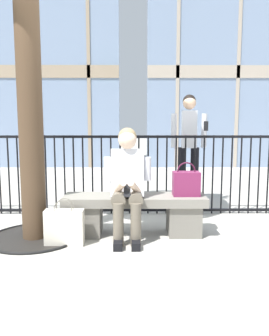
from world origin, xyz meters
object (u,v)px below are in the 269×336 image
seated_person_with_phone (127,180)px  bystander_at_railing (189,141)px  shopping_bag (64,227)px  stone_bench (135,211)px  handbag_on_bench (186,183)px

seated_person_with_phone → bystander_at_railing: (0.93, 1.59, 0.35)m
shopping_bag → bystander_at_railing: (1.58, 1.81, 0.81)m
stone_bench → bystander_at_railing: size_ratio=0.94×
handbag_on_bench → shopping_bag: size_ratio=0.78×
stone_bench → seated_person_with_phone: 0.41m
seated_person_with_phone → shopping_bag: seated_person_with_phone is taller
stone_bench → handbag_on_bench: (0.58, -0.01, 0.32)m
seated_person_with_phone → handbag_on_bench: bearing=10.2°
handbag_on_bench → stone_bench: bearing=179.0°
shopping_bag → stone_bench: bearing=25.3°
shopping_bag → handbag_on_bench: bearing=14.3°
stone_bench → bystander_at_railing: bystander_at_railing is taller
handbag_on_bench → shopping_bag: handbag_on_bench is taller
stone_bench → bystander_at_railing: bearing=59.8°
shopping_bag → bystander_at_railing: size_ratio=0.28×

